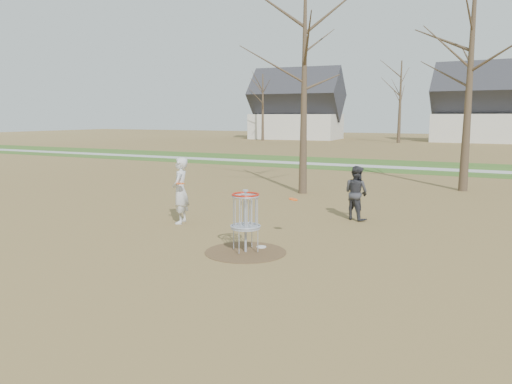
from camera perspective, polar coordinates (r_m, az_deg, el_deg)
ground at (r=11.04m, az=-1.19°, el=-6.89°), size 160.00×160.00×0.00m
green_band at (r=30.94m, az=17.36°, el=2.79°), size 160.00×8.00×0.01m
footpath at (r=29.96m, az=17.05°, el=2.64°), size 160.00×1.50×0.01m
dirt_circle at (r=11.03m, az=-1.19°, el=-6.86°), size 1.80×1.80×0.01m
player_standing at (r=13.95m, az=-8.64°, el=0.16°), size 0.64×0.78×1.84m
player_throwing at (r=14.58m, az=11.37°, el=-0.10°), size 0.94×0.86×1.56m
disc_grounded at (r=11.38m, az=0.61°, el=-6.29°), size 0.22×0.22×0.02m
discs_in_play at (r=12.72m, az=-2.24°, el=0.08°), size 3.48×0.30×0.24m
disc_golf_basket at (r=10.83m, az=-1.21°, el=-2.22°), size 0.64×0.64×1.35m
bare_trees at (r=45.35m, az=23.10°, el=11.00°), size 52.62×44.98×9.00m
houses_row at (r=61.96m, az=26.42°, el=8.29°), size 56.51×10.01×7.26m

